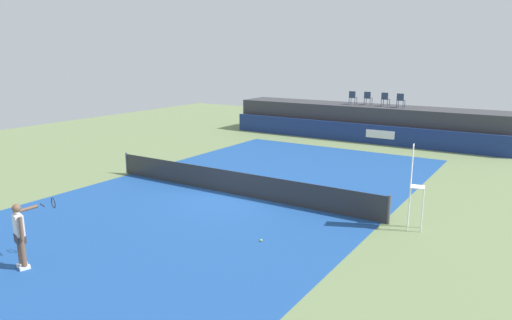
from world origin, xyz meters
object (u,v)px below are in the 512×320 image
at_px(spectator_chair_far_left, 353,97).
at_px(tennis_ball, 261,240).
at_px(spectator_chair_center, 385,99).
at_px(net_post_near, 127,163).
at_px(spectator_chair_right, 401,100).
at_px(spectator_chair_left, 368,98).
at_px(net_post_far, 389,210).
at_px(umpire_chair, 414,181).
at_px(tennis_player, 21,233).

relative_size(spectator_chair_far_left, tennis_ball, 13.06).
bearing_deg(spectator_chair_center, net_post_near, -115.91).
distance_m(spectator_chair_right, net_post_near, 17.37).
height_order(spectator_chair_far_left, spectator_chair_center, same).
height_order(spectator_chair_far_left, net_post_near, spectator_chair_far_left).
height_order(spectator_chair_left, net_post_far, spectator_chair_left).
xyz_separation_m(net_post_far, tennis_ball, (-2.77, -3.51, -0.46)).
relative_size(spectator_chair_center, umpire_chair, 0.32).
bearing_deg(net_post_near, spectator_chair_center, 64.09).
relative_size(spectator_chair_far_left, spectator_chair_right, 1.00).
distance_m(spectator_chair_left, tennis_ball, 19.30).
height_order(spectator_chair_far_left, tennis_player, spectator_chair_far_left).
bearing_deg(net_post_near, spectator_chair_left, 67.93).
bearing_deg(spectator_chair_left, spectator_chair_far_left, -172.08).
height_order(spectator_chair_right, net_post_near, spectator_chair_right).
relative_size(spectator_chair_right, net_post_far, 0.89).
xyz_separation_m(spectator_chair_left, tennis_player, (-0.92, -23.67, -1.73)).
xyz_separation_m(spectator_chair_center, umpire_chair, (5.76, -15.23, -1.11)).
relative_size(spectator_chair_left, net_post_far, 0.89).
distance_m(spectator_chair_left, umpire_chair, 16.86).
xyz_separation_m(umpire_chair, net_post_far, (-0.75, 0.02, -1.09)).
relative_size(spectator_chair_left, spectator_chair_center, 1.00).
bearing_deg(spectator_chair_right, tennis_ball, -86.29).
height_order(spectator_chair_center, spectator_chair_right, same).
xyz_separation_m(net_post_near, tennis_ball, (9.63, -3.51, -0.46)).
bearing_deg(spectator_chair_left, spectator_chair_right, -6.82).
xyz_separation_m(spectator_chair_right, tennis_player, (-3.14, -23.40, -1.73)).
distance_m(spectator_chair_far_left, spectator_chair_center, 2.18).
distance_m(spectator_chair_center, tennis_ball, 19.04).
distance_m(umpire_chair, net_post_far, 1.32).
bearing_deg(umpire_chair, spectator_chair_right, 107.41).
distance_m(spectator_chair_far_left, tennis_ball, 19.37).
distance_m(spectator_chair_far_left, spectator_chair_right, 3.22).
bearing_deg(spectator_chair_center, spectator_chair_left, 175.53).
xyz_separation_m(spectator_chair_far_left, net_post_near, (-5.20, -15.16, -2.19)).
distance_m(umpire_chair, tennis_ball, 5.19).
xyz_separation_m(spectator_chair_right, tennis_ball, (1.20, -18.55, -2.66)).
relative_size(spectator_chair_left, umpire_chair, 0.32).
relative_size(spectator_chair_far_left, umpire_chair, 0.32).
relative_size(spectator_chair_center, tennis_player, 0.50).
bearing_deg(tennis_ball, spectator_chair_center, 96.82).
bearing_deg(net_post_near, tennis_ball, -20.05).
bearing_deg(net_post_far, tennis_ball, -128.27).
distance_m(spectator_chair_left, net_post_near, 16.65).
bearing_deg(spectator_chair_far_left, net_post_near, -108.95).
height_order(spectator_chair_far_left, spectator_chair_left, same).
xyz_separation_m(umpire_chair, tennis_ball, (-3.52, -3.49, -1.55)).
bearing_deg(net_post_near, spectator_chair_right, 60.73).
bearing_deg(tennis_player, spectator_chair_right, 82.35).
xyz_separation_m(net_post_far, tennis_player, (-7.12, -8.37, 0.46)).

